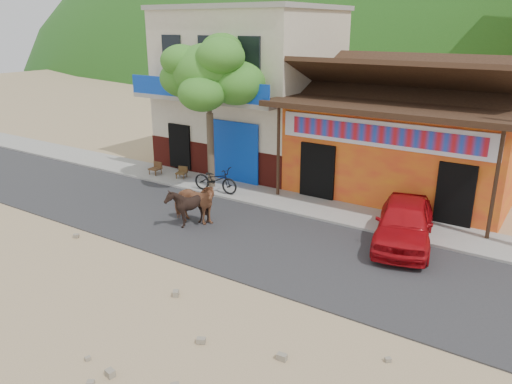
{
  "coord_description": "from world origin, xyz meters",
  "views": [
    {
      "loc": [
        7.67,
        -9.43,
        6.44
      ],
      "look_at": [
        -0.56,
        3.0,
        1.4
      ],
      "focal_mm": 35.0,
      "sensor_mm": 36.0,
      "label": 1
    }
  ],
  "objects_px": {
    "cow_tan": "(194,203)",
    "scooter": "(216,180)",
    "cow_dark": "(187,207)",
    "cafe_chair_right": "(181,168)",
    "cafe_chair_left": "(155,163)",
    "red_car": "(404,222)",
    "tree": "(210,113)"
  },
  "relations": [
    {
      "from": "cafe_chair_left",
      "to": "cow_dark",
      "type": "bearing_deg",
      "value": -37.69
    },
    {
      "from": "red_car",
      "to": "cafe_chair_right",
      "type": "relative_size",
      "value": 4.54
    },
    {
      "from": "scooter",
      "to": "cafe_chair_left",
      "type": "distance_m",
      "value": 3.77
    },
    {
      "from": "tree",
      "to": "scooter",
      "type": "height_order",
      "value": "tree"
    },
    {
      "from": "scooter",
      "to": "cow_tan",
      "type": "bearing_deg",
      "value": -160.84
    },
    {
      "from": "cow_tan",
      "to": "cafe_chair_right",
      "type": "height_order",
      "value": "cow_tan"
    },
    {
      "from": "cow_tan",
      "to": "cafe_chair_left",
      "type": "relative_size",
      "value": 1.74
    },
    {
      "from": "cow_tan",
      "to": "red_car",
      "type": "height_order",
      "value": "cow_tan"
    },
    {
      "from": "tree",
      "to": "cow_dark",
      "type": "height_order",
      "value": "tree"
    },
    {
      "from": "scooter",
      "to": "cafe_chair_left",
      "type": "xyz_separation_m",
      "value": [
        -3.74,
        0.46,
        -0.01
      ]
    },
    {
      "from": "red_car",
      "to": "scooter",
      "type": "bearing_deg",
      "value": 162.23
    },
    {
      "from": "cafe_chair_left",
      "to": "scooter",
      "type": "bearing_deg",
      "value": -9.0
    },
    {
      "from": "red_car",
      "to": "cafe_chair_right",
      "type": "height_order",
      "value": "red_car"
    },
    {
      "from": "red_car",
      "to": "cafe_chair_left",
      "type": "height_order",
      "value": "red_car"
    },
    {
      "from": "cow_tan",
      "to": "scooter",
      "type": "distance_m",
      "value": 3.12
    },
    {
      "from": "tree",
      "to": "scooter",
      "type": "relative_size",
      "value": 3.11
    },
    {
      "from": "tree",
      "to": "cow_tan",
      "type": "distance_m",
      "value": 4.5
    },
    {
      "from": "tree",
      "to": "cafe_chair_right",
      "type": "height_order",
      "value": "tree"
    },
    {
      "from": "cow_dark",
      "to": "cafe_chair_left",
      "type": "distance_m",
      "value": 6.17
    },
    {
      "from": "scooter",
      "to": "cafe_chair_left",
      "type": "bearing_deg",
      "value": 77.5
    },
    {
      "from": "cow_tan",
      "to": "scooter",
      "type": "xyz_separation_m",
      "value": [
        -1.3,
        2.83,
        -0.14
      ]
    },
    {
      "from": "cafe_chair_left",
      "to": "tree",
      "type": "bearing_deg",
      "value": -1.25
    },
    {
      "from": "cow_dark",
      "to": "cafe_chair_right",
      "type": "distance_m",
      "value": 5.28
    },
    {
      "from": "tree",
      "to": "cafe_chair_right",
      "type": "relative_size",
      "value": 6.68
    },
    {
      "from": "cow_tan",
      "to": "cafe_chair_right",
      "type": "relative_size",
      "value": 1.91
    },
    {
      "from": "cow_dark",
      "to": "scooter",
      "type": "height_order",
      "value": "cow_dark"
    },
    {
      "from": "tree",
      "to": "cafe_chair_left",
      "type": "height_order",
      "value": "tree"
    },
    {
      "from": "cow_tan",
      "to": "cafe_chair_left",
      "type": "xyz_separation_m",
      "value": [
        -5.04,
        3.29,
        -0.15
      ]
    },
    {
      "from": "cow_tan",
      "to": "red_car",
      "type": "relative_size",
      "value": 0.42
    },
    {
      "from": "cow_tan",
      "to": "cafe_chair_right",
      "type": "xyz_separation_m",
      "value": [
        -3.69,
        3.51,
        -0.2
      ]
    },
    {
      "from": "cow_dark",
      "to": "cafe_chair_right",
      "type": "xyz_separation_m",
      "value": [
        -3.66,
        3.81,
        -0.14
      ]
    },
    {
      "from": "scooter",
      "to": "cafe_chair_right",
      "type": "height_order",
      "value": "scooter"
    }
  ]
}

